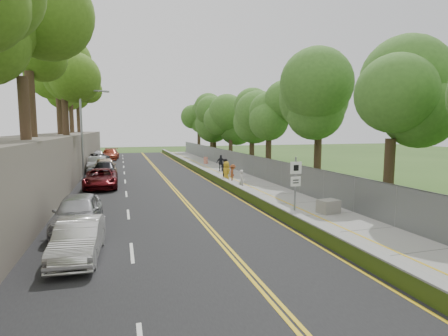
{
  "coord_description": "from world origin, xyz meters",
  "views": [
    {
      "loc": [
        -7.47,
        -18.89,
        4.61
      ],
      "look_at": [
        0.5,
        8.0,
        1.4
      ],
      "focal_mm": 28.0,
      "sensor_mm": 36.0,
      "label": 1
    }
  ],
  "objects_px": {
    "concrete_block": "(328,206)",
    "painter_0": "(226,173)",
    "signpost": "(295,180)",
    "person_far": "(221,163)",
    "construction_barrel": "(206,160)",
    "car_1": "(79,239)",
    "car_2": "(101,178)",
    "car_0": "(78,212)",
    "streetlight": "(84,128)"
  },
  "relations": [
    {
      "from": "concrete_block",
      "to": "painter_0",
      "type": "distance_m",
      "value": 11.23
    },
    {
      "from": "signpost",
      "to": "person_far",
      "type": "height_order",
      "value": "signpost"
    },
    {
      "from": "painter_0",
      "to": "person_far",
      "type": "distance_m",
      "value": 8.97
    },
    {
      "from": "construction_barrel",
      "to": "person_far",
      "type": "relative_size",
      "value": 0.51
    },
    {
      "from": "car_1",
      "to": "car_2",
      "type": "bearing_deg",
      "value": 92.96
    },
    {
      "from": "concrete_block",
      "to": "car_2",
      "type": "bearing_deg",
      "value": 135.46
    },
    {
      "from": "signpost",
      "to": "car_0",
      "type": "bearing_deg",
      "value": 175.98
    },
    {
      "from": "person_far",
      "to": "car_0",
      "type": "bearing_deg",
      "value": 70.23
    },
    {
      "from": "painter_0",
      "to": "concrete_block",
      "type": "bearing_deg",
      "value": 175.15
    },
    {
      "from": "streetlight",
      "to": "painter_0",
      "type": "height_order",
      "value": "streetlight"
    },
    {
      "from": "construction_barrel",
      "to": "person_far",
      "type": "height_order",
      "value": "person_far"
    },
    {
      "from": "car_0",
      "to": "construction_barrel",
      "type": "bearing_deg",
      "value": 67.02
    },
    {
      "from": "car_2",
      "to": "person_far",
      "type": "xyz_separation_m",
      "value": [
        11.8,
        7.67,
        0.13
      ]
    },
    {
      "from": "car_0",
      "to": "car_2",
      "type": "distance_m",
      "value": 11.53
    },
    {
      "from": "streetlight",
      "to": "car_0",
      "type": "height_order",
      "value": "streetlight"
    },
    {
      "from": "construction_barrel",
      "to": "person_far",
      "type": "bearing_deg",
      "value": -91.47
    },
    {
      "from": "car_2",
      "to": "car_0",
      "type": "bearing_deg",
      "value": -92.29
    },
    {
      "from": "car_0",
      "to": "car_1",
      "type": "distance_m",
      "value": 3.73
    },
    {
      "from": "concrete_block",
      "to": "car_2",
      "type": "height_order",
      "value": "car_2"
    },
    {
      "from": "car_0",
      "to": "person_far",
      "type": "xyz_separation_m",
      "value": [
        12.22,
        19.18,
        0.06
      ]
    },
    {
      "from": "car_0",
      "to": "person_far",
      "type": "relative_size",
      "value": 2.76
    },
    {
      "from": "signpost",
      "to": "concrete_block",
      "type": "height_order",
      "value": "signpost"
    },
    {
      "from": "signpost",
      "to": "car_2",
      "type": "xyz_separation_m",
      "value": [
        -10.05,
        12.25,
        -1.19
      ]
    },
    {
      "from": "car_2",
      "to": "painter_0",
      "type": "bearing_deg",
      "value": -6.46
    },
    {
      "from": "streetlight",
      "to": "concrete_block",
      "type": "height_order",
      "value": "streetlight"
    },
    {
      "from": "concrete_block",
      "to": "signpost",
      "type": "bearing_deg",
      "value": -173.41
    },
    {
      "from": "streetlight",
      "to": "construction_barrel",
      "type": "relative_size",
      "value": 9.19
    },
    {
      "from": "construction_barrel",
      "to": "car_1",
      "type": "height_order",
      "value": "car_1"
    },
    {
      "from": "construction_barrel",
      "to": "concrete_block",
      "type": "xyz_separation_m",
      "value": [
        0.2,
        -27.46,
        -0.08
      ]
    },
    {
      "from": "car_2",
      "to": "person_far",
      "type": "relative_size",
      "value": 3.08
    },
    {
      "from": "concrete_block",
      "to": "construction_barrel",
      "type": "bearing_deg",
      "value": 90.42
    },
    {
      "from": "construction_barrel",
      "to": "person_far",
      "type": "xyz_separation_m",
      "value": [
        -0.2,
        -7.79,
        0.42
      ]
    },
    {
      "from": "car_1",
      "to": "signpost",
      "type": "bearing_deg",
      "value": 19.44
    },
    {
      "from": "car_1",
      "to": "painter_0",
      "type": "bearing_deg",
      "value": 58.41
    },
    {
      "from": "concrete_block",
      "to": "car_0",
      "type": "relative_size",
      "value": 0.23
    },
    {
      "from": "streetlight",
      "to": "car_0",
      "type": "relative_size",
      "value": 1.69
    },
    {
      "from": "construction_barrel",
      "to": "car_1",
      "type": "relative_size",
      "value": 0.21
    },
    {
      "from": "painter_0",
      "to": "car_2",
      "type": "bearing_deg",
      "value": 66.29
    },
    {
      "from": "painter_0",
      "to": "car_1",
      "type": "bearing_deg",
      "value": 127.98
    },
    {
      "from": "person_far",
      "to": "concrete_block",
      "type": "bearing_deg",
      "value": 103.88
    },
    {
      "from": "concrete_block",
      "to": "painter_0",
      "type": "xyz_separation_m",
      "value": [
        -2.45,
        10.94,
        0.58
      ]
    },
    {
      "from": "car_0",
      "to": "car_2",
      "type": "height_order",
      "value": "car_0"
    },
    {
      "from": "streetlight",
      "to": "painter_0",
      "type": "xyz_separation_m",
      "value": [
        11.21,
        -5.83,
        -3.66
      ]
    },
    {
      "from": "car_2",
      "to": "painter_0",
      "type": "distance_m",
      "value": 9.81
    },
    {
      "from": "streetlight",
      "to": "car_2",
      "type": "height_order",
      "value": "streetlight"
    },
    {
      "from": "signpost",
      "to": "person_far",
      "type": "bearing_deg",
      "value": 84.98
    },
    {
      "from": "car_2",
      "to": "person_far",
      "type": "bearing_deg",
      "value": 32.79
    },
    {
      "from": "concrete_block",
      "to": "person_far",
      "type": "bearing_deg",
      "value": 91.16
    },
    {
      "from": "concrete_block",
      "to": "car_1",
      "type": "distance_m",
      "value": 12.62
    },
    {
      "from": "signpost",
      "to": "car_1",
      "type": "height_order",
      "value": "signpost"
    }
  ]
}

